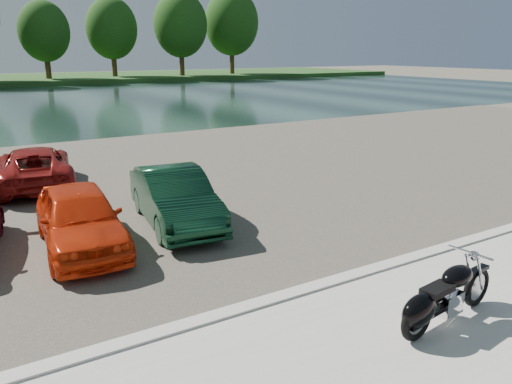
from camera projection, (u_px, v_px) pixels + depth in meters
ground at (413, 340)px, 7.46m from camera, size 200.00×200.00×0.00m
promenade at (472, 373)px, 6.62m from camera, size 60.00×6.00×0.10m
kerb at (328, 285)px, 9.08m from camera, size 60.00×0.30×0.14m
parking_lot at (155, 181)px, 16.49m from camera, size 60.00×18.00×0.04m
river at (29, 104)px, 40.32m from camera, size 120.00×40.00×0.00m
far_trees at (29, 22)px, 61.63m from camera, size 70.25×10.68×12.52m
motorcycle at (441, 299)px, 7.54m from camera, size 2.33×0.75×1.05m
car_4 at (80, 218)px, 10.67m from camera, size 1.89×4.11×1.37m
car_5 at (175, 197)px, 12.15m from camera, size 1.96×4.30×1.37m
car_10 at (35, 167)px, 15.54m from camera, size 2.66×4.78×1.27m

